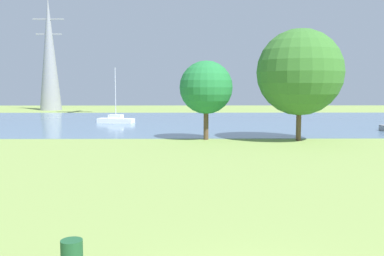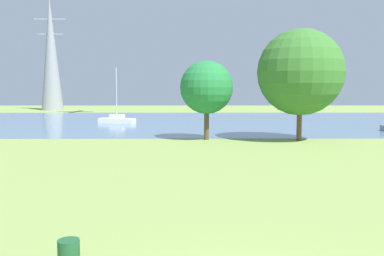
% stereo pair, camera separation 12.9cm
% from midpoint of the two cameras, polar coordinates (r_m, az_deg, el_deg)
% --- Properties ---
extents(ground_plane, '(160.00, 160.00, 0.00)m').
position_cam_midpoint_polar(ground_plane, '(30.85, 1.97, -3.25)').
color(ground_plane, '#7F994C').
extents(litter_bin, '(0.56, 0.56, 0.80)m').
position_cam_midpoint_polar(litter_bin, '(11.74, -16.15, -16.10)').
color(litter_bin, '#1E512D').
rests_on(litter_bin, ground).
extents(water_surface, '(140.00, 40.00, 0.02)m').
position_cam_midpoint_polar(water_surface, '(58.66, 0.72, 0.91)').
color(water_surface, slate).
rests_on(water_surface, ground).
extents(sailboat_white, '(5.02, 2.68, 7.25)m').
position_cam_midpoint_polar(sailboat_white, '(56.77, -10.25, 1.13)').
color(sailboat_white, white).
rests_on(sailboat_white, water_surface).
extents(tree_east_near, '(4.73, 4.73, 7.05)m').
position_cam_midpoint_polar(tree_east_near, '(37.87, 1.81, 5.46)').
color(tree_east_near, brown).
rests_on(tree_east_near, ground).
extents(tree_mid_shore, '(7.51, 7.51, 9.75)m').
position_cam_midpoint_polar(tree_mid_shore, '(38.27, 14.19, 7.27)').
color(tree_mid_shore, brown).
rests_on(tree_mid_shore, ground).
extents(electricity_pylon, '(6.40, 4.40, 23.12)m').
position_cam_midpoint_polar(electricity_pylon, '(92.82, -18.65, 9.45)').
color(electricity_pylon, gray).
rests_on(electricity_pylon, ground).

